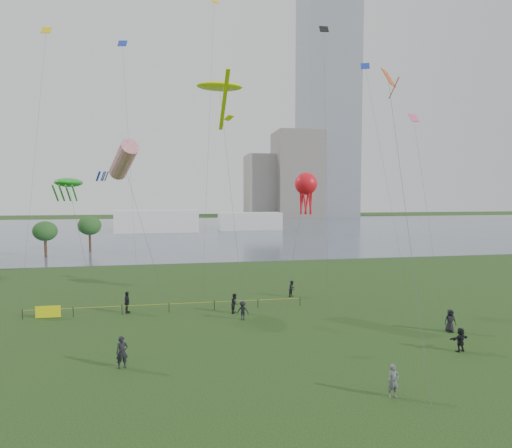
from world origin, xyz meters
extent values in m
plane|color=black|center=(0.00, 0.00, 0.00)|extent=(400.00, 400.00, 0.00)
cube|color=#515E6F|center=(0.00, 100.00, 0.02)|extent=(400.00, 120.00, 0.08)
cube|color=gray|center=(62.00, 168.00, 60.00)|extent=(24.00, 24.00, 120.00)
cube|color=slate|center=(46.00, 162.00, 19.00)|extent=(20.00, 20.00, 38.00)
cube|color=gray|center=(32.00, 168.00, 14.00)|extent=(16.00, 18.00, 28.00)
cube|color=white|center=(-12.00, 95.00, 3.00)|extent=(22.00, 8.00, 6.00)
cube|color=silver|center=(14.00, 98.00, 2.50)|extent=(18.00, 7.00, 5.00)
cylinder|color=#3B261B|center=(-27.83, 50.35, 1.35)|extent=(0.44, 0.44, 2.69)
ellipsoid|color=#275722|center=(-27.83, 50.35, 4.37)|extent=(3.83, 3.83, 3.23)
cylinder|color=#3B261B|center=(-22.27, 57.35, 1.45)|extent=(0.44, 0.44, 2.91)
ellipsoid|color=#275722|center=(-22.27, 57.35, 4.71)|extent=(4.13, 4.13, 3.49)
cylinder|color=black|center=(-19.17, 13.63, 0.42)|extent=(0.07, 0.07, 0.85)
cylinder|color=black|center=(-15.17, 13.63, 0.42)|extent=(0.07, 0.07, 0.85)
cylinder|color=black|center=(-11.17, 13.63, 0.42)|extent=(0.07, 0.07, 0.85)
cylinder|color=black|center=(-7.17, 13.63, 0.42)|extent=(0.07, 0.07, 0.85)
cylinder|color=black|center=(-3.17, 13.63, 0.42)|extent=(0.07, 0.07, 0.85)
cylinder|color=black|center=(0.83, 13.63, 0.42)|extent=(0.07, 0.07, 0.85)
cylinder|color=black|center=(4.83, 13.63, 0.42)|extent=(0.07, 0.07, 0.85)
cylinder|color=gold|center=(-7.17, 13.63, 0.75)|extent=(24.00, 0.03, 0.03)
cube|color=yellow|center=(-17.17, 13.63, 0.55)|extent=(2.00, 0.04, 1.00)
imported|color=#585B60|center=(4.56, -4.55, 0.86)|extent=(0.63, 0.41, 1.72)
imported|color=black|center=(-1.46, 12.39, 0.86)|extent=(0.92, 1.02, 1.73)
imported|color=black|center=(-1.09, 10.18, 0.79)|extent=(1.15, 0.89, 1.58)
imported|color=black|center=(-10.78, 14.00, 0.96)|extent=(0.62, 1.18, 1.92)
imported|color=black|center=(13.95, 4.37, 0.87)|extent=(0.94, 0.71, 1.74)
imported|color=black|center=(12.10, 0.59, 0.80)|extent=(1.55, 0.75, 1.60)
imported|color=black|center=(-9.66, 1.76, 0.97)|extent=(0.81, 0.64, 1.94)
imported|color=black|center=(5.05, 17.29, 0.83)|extent=(1.01, 1.01, 1.65)
cylinder|color=#3F3F42|center=(-1.27, 16.46, 10.66)|extent=(1.45, 6.65, 21.32)
ellipsoid|color=#EFFF0D|center=(-1.98, 19.77, 21.32)|extent=(4.71, 2.95, 0.74)
cube|color=#EFFF0D|center=(-1.98, 15.57, 18.92)|extent=(0.36, 6.98, 4.09)
cube|color=#EFFF0D|center=(-1.98, 11.77, 16.82)|extent=(0.95, 0.95, 0.42)
cylinder|color=#3F3F42|center=(-9.41, 17.10, 6.84)|extent=(3.86, 2.35, 13.69)
cylinder|color=red|center=(-11.33, 18.25, 13.68)|extent=(3.53, 5.01, 3.71)
cylinder|color=#1933B2|center=(-12.73, 17.05, 12.08)|extent=(0.60, 1.13, 0.88)
cylinder|color=#1933B2|center=(-13.00, 17.43, 12.08)|extent=(0.60, 1.13, 0.88)
cylinder|color=#1933B2|center=(-13.45, 17.29, 12.08)|extent=(0.60, 1.13, 0.88)
cylinder|color=#1933B2|center=(-13.45, 16.82, 12.08)|extent=(0.60, 1.13, 0.88)
cylinder|color=#1933B2|center=(-13.00, 16.67, 12.08)|extent=(0.60, 1.13, 0.88)
cylinder|color=#3F3F42|center=(-15.08, 17.21, 5.76)|extent=(2.75, 3.17, 11.54)
ellipsoid|color=#1B991F|center=(-16.43, 18.78, 11.53)|extent=(2.41, 4.34, 0.84)
cylinder|color=#1B991F|center=(-17.23, 17.18, 10.53)|extent=(0.16, 1.79, 1.54)
cylinder|color=#1B991F|center=(-16.68, 17.18, 10.53)|extent=(0.16, 1.79, 1.54)
cylinder|color=#1B991F|center=(-16.13, 17.18, 10.53)|extent=(0.16, 1.79, 1.54)
cylinder|color=#1B991F|center=(-15.58, 17.18, 10.53)|extent=(0.16, 1.79, 1.54)
cylinder|color=#3F3F42|center=(3.94, 12.40, 5.71)|extent=(3.35, 4.38, 11.43)
sphere|color=red|center=(5.60, 14.58, 11.42)|extent=(2.12, 2.12, 2.12)
cylinder|color=red|center=(6.10, 14.58, 9.82)|extent=(0.18, 0.54, 2.60)
cylinder|color=red|center=(5.85, 15.01, 9.82)|extent=(0.49, 0.36, 2.61)
cylinder|color=red|center=(5.35, 15.01, 9.82)|extent=(0.49, 0.36, 2.61)
cylinder|color=red|center=(5.10, 14.58, 9.82)|extent=(0.18, 0.54, 2.60)
cylinder|color=red|center=(5.35, 14.14, 9.82)|extent=(0.49, 0.36, 2.61)
cylinder|color=red|center=(5.85, 14.14, 9.82)|extent=(0.49, 0.36, 2.61)
cylinder|color=#3F3F42|center=(8.09, 0.97, 9.83)|extent=(4.51, 13.94, 19.67)
cube|color=#D84813|center=(10.33, 7.92, 19.66)|extent=(1.64, 1.64, 1.34)
cylinder|color=#D84813|center=(10.33, 7.02, 18.66)|extent=(0.08, 1.58, 1.35)
cube|color=#1933B2|center=(-11.76, 22.97, 26.05)|extent=(1.04, 1.00, 0.76)
cube|color=black|center=(8.09, 17.15, 26.67)|extent=(0.93, 0.60, 0.76)
cube|color=yellow|center=(-2.25, 22.51, 30.94)|extent=(1.05, 0.96, 0.76)
cube|color=#E5598C|center=(14.11, 10.54, 17.10)|extent=(0.97, 0.68, 0.76)
cube|color=yellow|center=(-18.52, 20.81, 26.16)|extent=(1.01, 0.76, 0.76)
cube|color=#1933B2|center=(13.23, 18.81, 23.85)|extent=(1.04, 0.85, 0.76)
camera|label=1|loc=(-6.18, -24.29, 10.47)|focal=30.00mm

